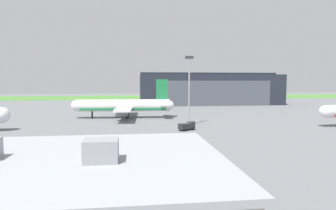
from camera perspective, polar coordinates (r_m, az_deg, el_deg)
name	(u,v)px	position (r m, az deg, el deg)	size (l,w,h in m)	color
ground_plane	(188,130)	(76.36, 3.93, -4.97)	(440.00, 440.00, 0.00)	slate
grass_field_strip	(151,97)	(225.93, -3.31, 1.56)	(440.00, 56.00, 0.08)	#498035
maintenance_hangar	(208,89)	(164.16, 8.05, 3.16)	(76.73, 30.81, 17.53)	#232833
airliner_far_right	(123,106)	(101.15, -8.89, -0.18)	(35.56, 31.28, 13.48)	white
ops_van	(187,126)	(75.72, 3.77, -4.16)	(4.89, 3.98, 2.20)	#28282D
apron_light_mast	(189,85)	(83.49, 4.23, 3.95)	(2.40, 0.50, 20.12)	#99999E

